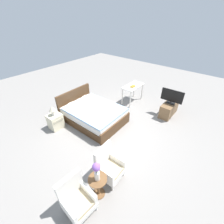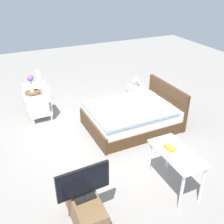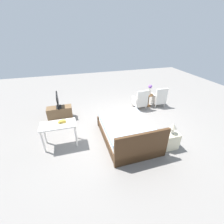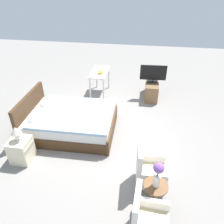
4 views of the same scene
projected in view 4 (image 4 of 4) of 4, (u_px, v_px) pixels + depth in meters
ground_plane at (106, 134)px, 5.46m from camera, size 16.00×16.00×0.00m
bed at (69, 121)px, 5.42m from camera, size 1.59×2.15×0.96m
armchair_by_window_left at (147, 220)px, 3.19m from camera, size 0.57×0.57×0.92m
armchair_by_window_right at (148, 170)px, 3.99m from camera, size 0.57×0.57×0.92m
side_table at (154, 194)px, 3.58m from camera, size 0.40×0.40×0.58m
flower_vase at (158, 172)px, 3.31m from camera, size 0.17×0.17×0.48m
nightstand at (21, 150)px, 4.60m from camera, size 0.44×0.41×0.53m
table_lamp at (16, 132)px, 4.34m from camera, size 0.22×0.22×0.33m
tv_stand at (151, 89)px, 6.97m from camera, size 0.96×0.40×0.52m
tv_flatscreen at (153, 74)px, 6.68m from camera, size 0.22×0.80×0.54m
vanity_desk at (100, 75)px, 6.93m from camera, size 1.04×0.52×0.78m
book_stack at (101, 72)px, 6.74m from camera, size 0.23×0.16×0.06m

